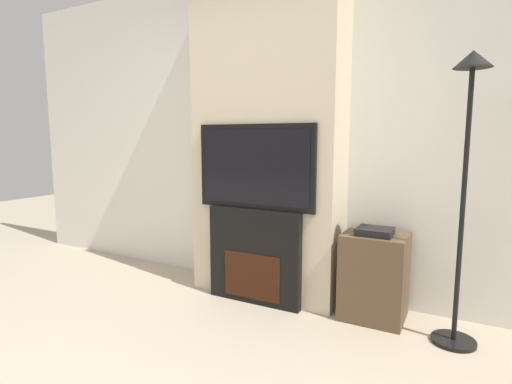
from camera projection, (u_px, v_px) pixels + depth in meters
wall_back at (279, 131)px, 3.38m from camera, size 6.00×0.06×2.70m
chimney_breast at (267, 131)px, 3.18m from camera, size 1.22×0.39×2.70m
fireplace at (256, 256)px, 3.14m from camera, size 0.78×0.15×0.75m
television at (256, 167)px, 3.05m from camera, size 0.98×0.07×0.65m
floor_lamp at (466, 156)px, 2.38m from camera, size 0.27×0.27×1.79m
media_stand at (374, 275)px, 2.86m from camera, size 0.44×0.39×0.67m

